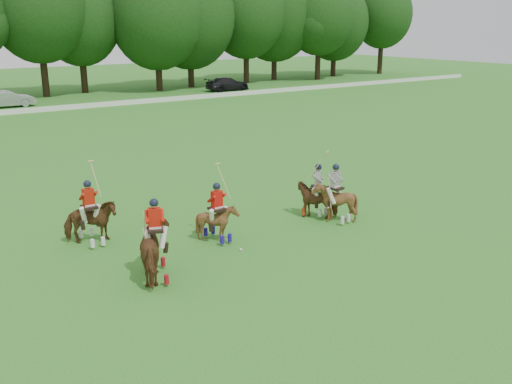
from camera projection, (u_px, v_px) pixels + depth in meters
ground at (273, 286)px, 16.41m from camera, size 180.00×180.00×0.00m
car_mid at (8, 99)px, 50.73m from camera, size 4.47×1.57×1.47m
car_right at (227, 84)px, 63.20m from camera, size 5.05×2.10×1.46m
polo_red_a at (156, 249)px, 16.65m from camera, size 1.65×2.30×2.46m
polo_red_b at (91, 222)px, 19.32m from camera, size 1.53×1.32×2.78m
polo_red_c at (217, 221)px, 19.58m from camera, size 1.19×1.31×2.62m
polo_stripe_a at (317, 198)px, 22.06m from camera, size 1.65×1.69×2.65m
polo_stripe_b at (335, 201)px, 21.53m from camera, size 1.41×1.54×2.23m
polo_ball at (241, 250)px, 18.89m from camera, size 0.09×0.09×0.09m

